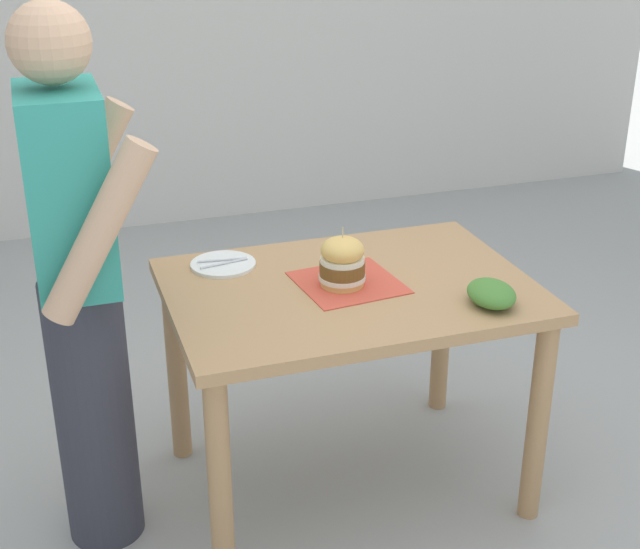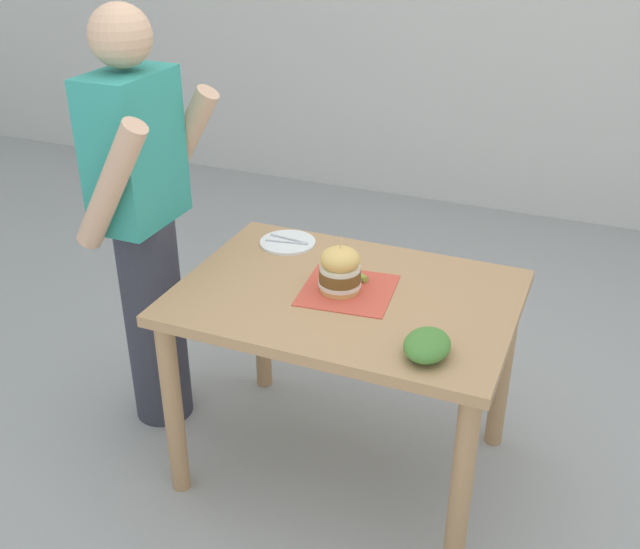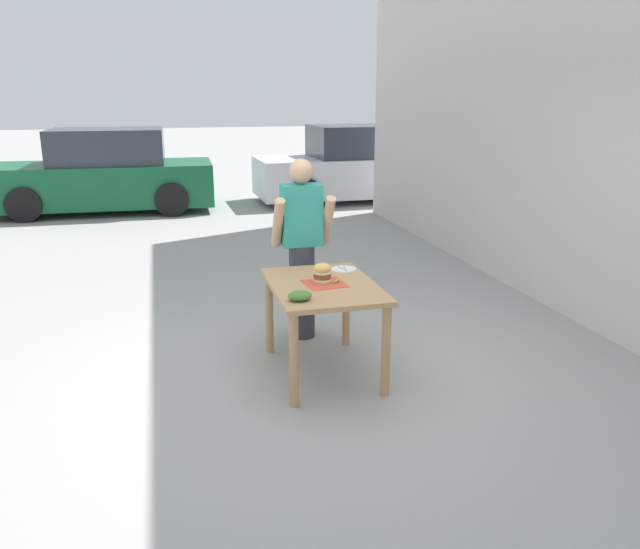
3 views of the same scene
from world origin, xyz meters
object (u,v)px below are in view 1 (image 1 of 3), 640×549
Objects in this scene: patio_table at (349,319)px; sandwich at (342,261)px; side_plate_with_forks at (223,264)px; diner_across_table at (80,285)px; side_salad at (491,293)px; pickle_spear at (341,267)px.

sandwich reaches higher than patio_table.
side_plate_with_forks reaches higher than patio_table.
side_plate_with_forks is 0.13× the size of diner_across_table.
side_salad is (-0.28, -0.39, -0.05)m from sandwich.
diner_across_table is (-0.09, 0.84, 0.10)m from pickle_spear.
patio_table is at bearing 175.33° from pickle_spear.
patio_table is 0.48m from side_salad.
diner_across_table is (0.29, 1.19, 0.07)m from side_salad.
sandwich is at bearing 161.81° from pickle_spear.
side_salad is at bearing -127.64° from side_plate_with_forks.
sandwich is 0.81m from diner_across_table.
side_salad is 0.11× the size of diner_across_table.
side_salad is at bearing -103.53° from diner_across_table.
sandwich is (0.00, 0.03, 0.21)m from patio_table.
diner_across_table is (0.01, 0.81, 0.03)m from sandwich.
diner_across_table is at bearing 76.47° from side_salad.
diner_across_table is at bearing 96.33° from pickle_spear.
sandwich reaches higher than side_salad.
sandwich is 0.43m from side_plate_with_forks.
pickle_spear is 0.52m from side_salad.
patio_table is 14.25× the size of pickle_spear.
patio_table is 5.90× the size of sandwich.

